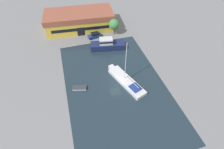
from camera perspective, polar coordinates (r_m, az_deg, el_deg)
ground_plane at (r=42.52m, az=1.08°, el=-3.55°), size 440.00×440.00×0.00m
water_canal at (r=42.52m, az=1.08°, el=-3.55°), size 23.37×37.72×0.01m
warehouse_building at (r=62.98m, az=-10.59°, el=17.09°), size 23.36×12.38×5.75m
quay_tree_near_building at (r=58.13m, az=0.70°, el=16.04°), size 3.38×3.38×5.26m
parked_car at (r=58.08m, az=-5.67°, el=12.65°), size 4.68×2.46×1.66m
sailboat_moored at (r=42.84m, az=4.68°, el=-2.12°), size 6.58×12.55×11.38m
motor_cruiser at (r=52.86m, az=-1.51°, el=9.71°), size 10.68×5.11×3.37m
small_dinghy at (r=42.35m, az=-10.56°, el=-4.32°), size 3.54×2.15×0.51m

